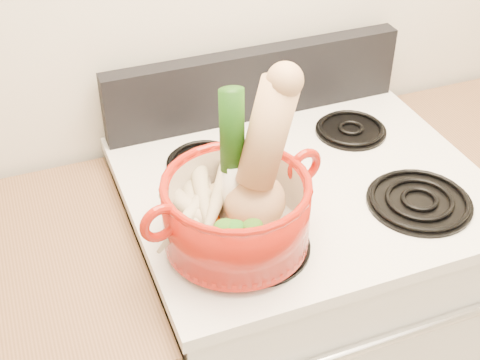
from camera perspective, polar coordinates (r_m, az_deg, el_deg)
name	(u,v)px	position (r m, az deg, el deg)	size (l,w,h in m)	color
stove_body	(295,327)	(1.83, 4.68, -12.41)	(0.76, 0.65, 0.92)	silver
cooktop	(305,186)	(1.50, 5.57, -0.52)	(0.78, 0.67, 0.03)	silver
control_backsplash	(255,84)	(1.67, 1.29, 8.22)	(0.76, 0.05, 0.18)	black
oven_handle	(374,344)	(1.40, 11.39, -13.57)	(0.02, 0.02, 0.60)	silver
burner_front_left	(253,244)	(1.31, 1.16, -5.50)	(0.22, 0.22, 0.02)	black
burner_front_right	(419,200)	(1.47, 15.07, -1.68)	(0.22, 0.22, 0.02)	black
burner_back_left	(204,161)	(1.53, -3.07, 1.61)	(0.17, 0.17, 0.02)	black
burner_back_right	(351,129)	(1.66, 9.44, 4.33)	(0.17, 0.17, 0.02)	black
dutch_oven	(236,212)	(1.26, -0.33, -2.78)	(0.28, 0.28, 0.14)	#A01509
pot_handle_left	(160,223)	(1.18, -6.86, -3.66)	(0.08, 0.08, 0.02)	#A01509
pot_handle_right	(304,166)	(1.31, 5.52, 1.20)	(0.08, 0.08, 0.02)	#A01509
squash	(256,159)	(1.21, 1.36, 1.79)	(0.13, 0.13, 0.31)	tan
leek	(233,158)	(1.21, -0.61, 1.88)	(0.05, 0.05, 0.30)	white
ginger	(222,195)	(1.33, -1.58, -1.30)	(0.09, 0.06, 0.05)	tan
parsnip_0	(210,207)	(1.30, -2.56, -2.29)	(0.04, 0.04, 0.20)	beige
parsnip_1	(195,215)	(1.27, -3.85, -3.04)	(0.04, 0.04, 0.18)	beige
parsnip_2	(202,216)	(1.27, -3.29, -3.05)	(0.04, 0.04, 0.19)	#EFE2C3
parsnip_3	(183,220)	(1.25, -4.85, -3.44)	(0.04, 0.04, 0.17)	beige
parsnip_4	(204,197)	(1.28, -3.13, -1.49)	(0.04, 0.04, 0.22)	beige
parsnip_5	(216,202)	(1.26, -2.03, -1.88)	(0.04, 0.04, 0.23)	beige
carrot_0	(225,241)	(1.24, -1.31, -5.25)	(0.03, 0.03, 0.14)	#DC3F0B
carrot_1	(219,240)	(1.23, -1.79, -5.11)	(0.03, 0.03, 0.14)	#CB4B0A
carrot_2	(246,233)	(1.24, 0.51, -4.57)	(0.03, 0.03, 0.15)	#BA3509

